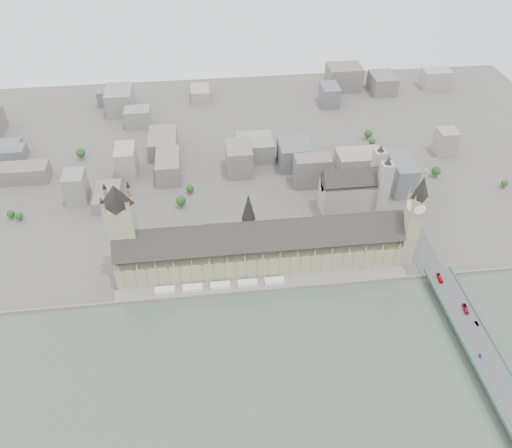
{
  "coord_description": "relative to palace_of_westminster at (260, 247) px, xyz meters",
  "views": [
    {
      "loc": [
        -43.51,
        -319.53,
        341.27
      ],
      "look_at": [
        -1.69,
        38.83,
        35.37
      ],
      "focal_mm": 35.0,
      "sensor_mm": 36.0,
      "label": 1
    }
  ],
  "objects": [
    {
      "name": "palace_of_westminster",
      "position": [
        0.0,
        0.0,
        0.0
      ],
      "size": [
        265.0,
        40.73,
        55.44
      ],
      "color": "gray",
      "rests_on": "ground"
    },
    {
      "name": "ground",
      "position": [
        0.0,
        -19.7,
        -22.71
      ],
      "size": [
        900.0,
        900.0,
        0.0
      ],
      "primitive_type": "plane",
      "color": "#595651",
      "rests_on": "ground"
    },
    {
      "name": "car_approach",
      "position": [
        168.71,
        35.24,
        -11.81
      ],
      "size": [
        2.51,
        4.7,
        1.3
      ],
      "primitive_type": "imported",
      "rotation": [
        0.0,
        0.0,
        0.16
      ],
      "color": "gray",
      "rests_on": "westminster_bridge"
    },
    {
      "name": "red_bus_south",
      "position": [
        165.77,
        -85.08,
        -10.89
      ],
      "size": [
        4.55,
        11.5,
        3.12
      ],
      "primitive_type": "imported",
      "rotation": [
        0.0,
        0.0,
        -0.18
      ],
      "color": "#A6142B",
      "rests_on": "westminster_bridge"
    },
    {
      "name": "park_trees",
      "position": [
        -10.0,
        40.3,
        -15.21
      ],
      "size": [
        110.0,
        30.0,
        15.0
      ],
      "primitive_type": null,
      "color": "#1C4B1A",
      "rests_on": "ground"
    },
    {
      "name": "embankment_wall",
      "position": [
        0.0,
        -34.7,
        -21.21
      ],
      "size": [
        600.0,
        1.5,
        3.0
      ],
      "primitive_type": "cube",
      "color": "slate",
      "rests_on": "ground"
    },
    {
      "name": "city_skyline_inland",
      "position": [
        0.0,
        225.3,
        -3.71
      ],
      "size": [
        720.0,
        360.0,
        38.0
      ],
      "primitive_type": null,
      "color": "gray",
      "rests_on": "ground"
    },
    {
      "name": "car_blue",
      "position": [
        157.24,
        -130.86,
        -11.73
      ],
      "size": [
        2.95,
        4.57,
        1.45
      ],
      "primitive_type": "imported",
      "rotation": [
        0.0,
        0.0,
        -0.32
      ],
      "color": "#192FA4",
      "rests_on": "westminster_bridge"
    },
    {
      "name": "terrace_tents",
      "position": [
        -40.0,
        -26.7,
        -18.71
      ],
      "size": [
        118.0,
        7.0,
        4.0
      ],
      "color": "white",
      "rests_on": "river_terrace"
    },
    {
      "name": "elizabeth_tower",
      "position": [
        138.0,
        -11.7,
        35.38
      ],
      "size": [
        17.0,
        17.0,
        107.5
      ],
      "color": "gray",
      "rests_on": "ground"
    },
    {
      "name": "victoria_tower",
      "position": [
        -122.0,
        6.3,
        32.5
      ],
      "size": [
        30.0,
        30.0,
        100.0
      ],
      "color": "gray",
      "rests_on": "ground"
    },
    {
      "name": "central_tower",
      "position": [
        -10.0,
        6.3,
        35.21
      ],
      "size": [
        13.0,
        13.0,
        48.0
      ],
      "color": "gray",
      "rests_on": "ground"
    },
    {
      "name": "red_bus_north",
      "position": [
        158.4,
        -48.01,
        -10.88
      ],
      "size": [
        3.81,
        11.51,
        3.15
      ],
      "primitive_type": "imported",
      "rotation": [
        0.0,
        0.0,
        -0.1
      ],
      "color": "#AB1314",
      "rests_on": "westminster_bridge"
    },
    {
      "name": "westminster_abbey",
      "position": [
        110.92,
        75.3,
        2.38
      ],
      "size": [
        68.0,
        36.0,
        64.0
      ],
      "color": "gray",
      "rests_on": "ground"
    },
    {
      "name": "car_silver",
      "position": [
        168.99,
        -100.32,
        -11.71
      ],
      "size": [
        1.82,
        4.6,
        1.49
      ],
      "primitive_type": "imported",
      "rotation": [
        0.0,
        0.0,
        0.05
      ],
      "color": "gray",
      "rests_on": "westminster_bridge"
    },
    {
      "name": "river_terrace",
      "position": [
        0.0,
        -27.2,
        -21.71
      ],
      "size": [
        270.0,
        15.0,
        2.0
      ],
      "primitive_type": "cube",
      "color": "slate",
      "rests_on": "ground"
    },
    {
      "name": "bridge_parapets",
      "position": [
        162.0,
        -151.7,
        -11.88
      ],
      "size": [
        25.0,
        235.0,
        1.15
      ],
      "primitive_type": null,
      "color": "#376447",
      "rests_on": "westminster_bridge"
    },
    {
      "name": "westminster_bridge",
      "position": [
        162.0,
        -107.2,
        -17.58
      ],
      "size": [
        25.0,
        325.0,
        10.25
      ],
      "primitive_type": "cube",
      "color": "#474749",
      "rests_on": "ground"
    }
  ]
}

